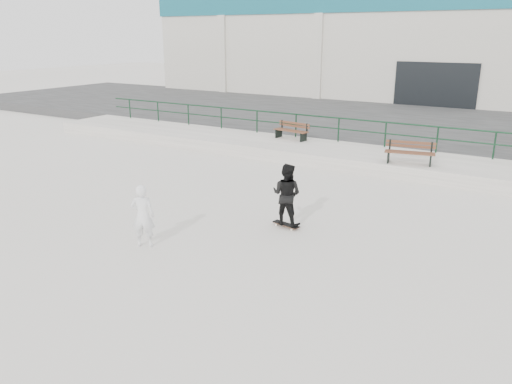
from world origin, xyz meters
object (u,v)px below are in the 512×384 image
Objects in this scene: bench_left at (292,131)px; seated_skater at (143,216)px; skateboard at (286,225)px; standing_skater at (287,194)px; bench_right at (410,153)px.

seated_skater reaches higher than bench_left.
bench_left is 9.13m from skateboard.
seated_skater is (-2.33, -2.82, -0.14)m from standing_skater.
skateboard is at bearing -114.51° from bench_right.
seated_skater is at bearing 48.21° from standing_skater.
bench_left is at bearing -110.38° from seated_skater.
bench_left is at bearing -65.77° from standing_skater.
bench_left is at bearing 127.91° from skateboard.
bench_right reaches higher than bench_left.
bench_right is 10.04m from seated_skater.
standing_skater reaches higher than seated_skater.
bench_left is 1.02× the size of standing_skater.
bench_left is 2.06× the size of skateboard.
skateboard is 3.72m from seated_skater.
standing_skater is at bearing -114.51° from bench_right.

